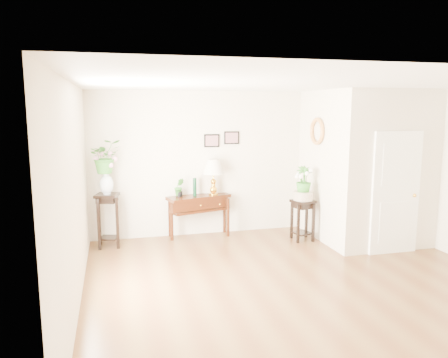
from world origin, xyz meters
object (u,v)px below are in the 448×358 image
object	(u,v)px
console_table	(199,216)
table_lamp	(213,177)
plant_stand_a	(108,220)
plant_stand_b	(302,220)

from	to	relation	value
console_table	table_lamp	bearing A→B (deg)	-15.46
table_lamp	plant_stand_a	world-z (taller)	table_lamp
console_table	plant_stand_a	world-z (taller)	plant_stand_a
plant_stand_b	table_lamp	bearing A→B (deg)	155.16
table_lamp	plant_stand_a	size ratio (longest dim) A/B	0.73
plant_stand_a	plant_stand_b	bearing A→B (deg)	-8.08
console_table	table_lamp	world-z (taller)	table_lamp
table_lamp	plant_stand_b	world-z (taller)	table_lamp
table_lamp	plant_stand_a	bearing A→B (deg)	-173.78
plant_stand_a	plant_stand_b	size ratio (longest dim) A/B	1.25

